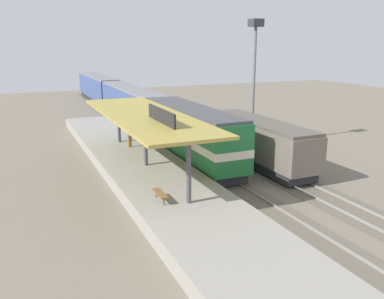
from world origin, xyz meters
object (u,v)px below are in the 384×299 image
object	(u,v)px
passenger_carriage_front	(132,105)
passenger_carriage_rear	(98,88)
platform_bench	(160,194)
person_waiting	(130,136)
freight_car	(260,142)
locomotive	(192,134)
light_mast	(255,56)

from	to	relation	value
passenger_carriage_front	passenger_carriage_rear	world-z (taller)	same
passenger_carriage_front	passenger_carriage_rear	bearing A→B (deg)	90.00
platform_bench	person_waiting	bearing A→B (deg)	82.21
platform_bench	passenger_carriage_rear	bearing A→B (deg)	82.88
passenger_carriage_front	passenger_carriage_rear	size ratio (longest dim) A/B	1.00
freight_car	locomotive	bearing A→B (deg)	146.29
passenger_carriage_rear	platform_bench	bearing A→B (deg)	-97.12
locomotive	passenger_carriage_front	size ratio (longest dim) A/B	0.72
passenger_carriage_front	passenger_carriage_rear	xyz separation A→B (m)	(0.00, 20.80, 0.00)
platform_bench	passenger_carriage_front	size ratio (longest dim) A/B	0.08
locomotive	passenger_carriage_rear	bearing A→B (deg)	90.00
freight_car	person_waiting	distance (m)	11.08
passenger_carriage_rear	freight_car	xyz separation A→B (m)	(4.60, -41.87, -0.34)
locomotive	light_mast	world-z (taller)	light_mast
passenger_carriage_rear	freight_car	size ratio (longest dim) A/B	1.67
light_mast	person_waiting	bearing A→B (deg)	178.76
platform_bench	locomotive	distance (m)	11.07
freight_car	platform_bench	bearing A→B (deg)	-149.79
freight_car	light_mast	bearing A→B (deg)	63.46
freight_car	light_mast	xyz separation A→B (m)	(3.20, 6.41, 6.43)
locomotive	passenger_carriage_front	bearing A→B (deg)	90.00
passenger_carriage_front	locomotive	bearing A→B (deg)	-90.00
person_waiting	passenger_carriage_front	bearing A→B (deg)	73.58
platform_bench	freight_car	distance (m)	12.28
platform_bench	passenger_carriage_rear	distance (m)	48.42
passenger_carriage_front	platform_bench	bearing A→B (deg)	-102.42
person_waiting	passenger_carriage_rear	bearing A→B (deg)	83.12
locomotive	person_waiting	size ratio (longest dim) A/B	8.44
platform_bench	passenger_carriage_front	distance (m)	27.91
passenger_carriage_rear	light_mast	bearing A→B (deg)	-77.60
locomotive	person_waiting	xyz separation A→B (m)	(-4.24, 3.60, -0.56)
locomotive	freight_car	size ratio (longest dim) A/B	1.20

